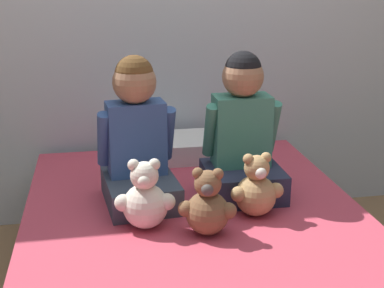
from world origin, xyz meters
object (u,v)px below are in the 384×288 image
at_px(teddy_bear_held_by_left_child, 145,199).
at_px(teddy_bear_held_by_right_child, 256,189).
at_px(bed, 200,270).
at_px(child_on_left, 137,140).
at_px(pillow_at_headboard, 172,148).
at_px(teddy_bear_between_children, 207,206).
at_px(child_on_right, 242,136).

distance_m(teddy_bear_held_by_left_child, teddy_bear_held_by_right_child, 0.47).
bearing_deg(teddy_bear_held_by_right_child, teddy_bear_held_by_left_child, -179.91).
relative_size(bed, child_on_left, 3.07).
xyz_separation_m(teddy_bear_held_by_left_child, pillow_at_headboard, (0.22, 0.80, -0.07)).
xyz_separation_m(child_on_left, teddy_bear_between_children, (0.24, -0.37, -0.17)).
bearing_deg(pillow_at_headboard, teddy_bear_held_by_right_child, -72.46).
xyz_separation_m(child_on_left, pillow_at_headboard, (0.23, 0.54, -0.23)).
bearing_deg(child_on_right, teddy_bear_between_children, -123.06).
xyz_separation_m(child_on_left, teddy_bear_held_by_right_child, (0.47, -0.24, -0.17)).
bearing_deg(child_on_left, teddy_bear_held_by_left_child, -95.26).
xyz_separation_m(child_on_right, teddy_bear_between_children, (-0.24, -0.36, -0.16)).
height_order(child_on_left, teddy_bear_between_children, child_on_left).
height_order(teddy_bear_held_by_left_child, teddy_bear_held_by_right_child, teddy_bear_held_by_left_child).
xyz_separation_m(bed, child_on_right, (0.25, 0.26, 0.51)).
distance_m(teddy_bear_held_by_right_child, pillow_at_headboard, 0.82).
relative_size(child_on_right, teddy_bear_held_by_left_child, 2.27).
bearing_deg(teddy_bear_held_by_left_child, bed, 6.54).
height_order(child_on_right, pillow_at_headboard, child_on_right).
distance_m(bed, child_on_left, 0.62).
height_order(bed, teddy_bear_between_children, teddy_bear_between_children).
bearing_deg(child_on_left, pillow_at_headboard, 60.94).
bearing_deg(pillow_at_headboard, child_on_right, -65.63).
relative_size(child_on_left, teddy_bear_between_children, 2.38).
bearing_deg(teddy_bear_between_children, pillow_at_headboard, 106.89).
bearing_deg(teddy_bear_held_by_left_child, child_on_right, 36.02).
distance_m(child_on_left, teddy_bear_held_by_left_child, 0.31).
xyz_separation_m(bed, pillow_at_headboard, (0.00, 0.81, 0.28)).
height_order(child_on_left, teddy_bear_held_by_right_child, child_on_left).
bearing_deg(pillow_at_headboard, child_on_left, -113.05).
xyz_separation_m(child_on_left, teddy_bear_held_by_left_child, (0.00, -0.27, -0.16)).
distance_m(teddy_bear_held_by_right_child, teddy_bear_between_children, 0.27).
bearing_deg(bed, pillow_at_headboard, 90.00).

